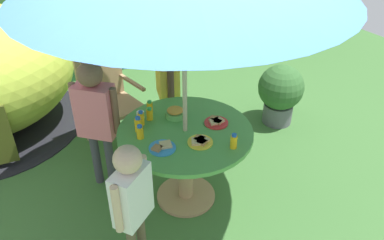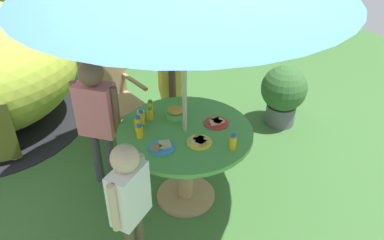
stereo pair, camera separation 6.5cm
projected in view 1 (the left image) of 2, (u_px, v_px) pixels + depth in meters
name	position (u px, v px, depth m)	size (l,w,h in m)	color
ground_plane	(186.00, 197.00, 3.57)	(10.00, 10.00, 0.02)	#3D6B33
hedge_backdrop	(71.00, 1.00, 5.28)	(9.00, 0.70, 2.01)	#234C28
garden_table	(185.00, 148.00, 3.26)	(1.11, 1.11, 0.74)	tan
wooden_chair	(108.00, 94.00, 4.07)	(0.59, 0.56, 0.98)	tan
potted_plant	(280.00, 92.00, 4.40)	(0.52, 0.52, 0.71)	#595960
child_in_yellow_shirt	(167.00, 74.00, 3.79)	(0.28, 0.43, 1.32)	navy
child_in_pink_shirt	(96.00, 111.00, 3.29)	(0.36, 0.36, 1.25)	#3F3F47
child_in_white_shirt	(132.00, 195.00, 2.58)	(0.33, 0.29, 1.10)	brown
snack_bowl	(175.00, 113.00, 3.31)	(0.16, 0.16, 0.09)	#66B259
plate_center_front	(200.00, 141.00, 3.01)	(0.20, 0.20, 0.03)	yellow
plate_front_edge	(162.00, 147.00, 2.95)	(0.21, 0.21, 0.03)	#338CD8
plate_mid_left	(216.00, 122.00, 3.24)	(0.20, 0.20, 0.03)	red
juice_bottle_near_left	(150.00, 114.00, 3.27)	(0.05, 0.05, 0.11)	yellow
juice_bottle_near_right	(234.00, 141.00, 2.94)	(0.05, 0.05, 0.12)	yellow
juice_bottle_far_left	(141.00, 118.00, 3.20)	(0.05, 0.05, 0.13)	yellow
juice_bottle_far_right	(138.00, 125.00, 3.12)	(0.06, 0.06, 0.13)	yellow
juice_bottle_center_back	(150.00, 107.00, 3.36)	(0.05, 0.05, 0.12)	yellow
juice_bottle_mid_right	(140.00, 132.00, 3.04)	(0.06, 0.06, 0.12)	yellow
cup_near	(140.00, 115.00, 3.29)	(0.06, 0.06, 0.07)	white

